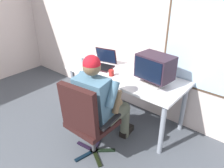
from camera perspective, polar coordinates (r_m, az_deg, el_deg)
The scene contains 9 objects.
wall_rear at distance 3.09m, azimuth 11.11°, elevation 14.82°, with size 5.89×0.08×2.72m.
desk at distance 3.06m, azimuth 3.41°, elevation 1.11°, with size 1.68×0.73×0.73m.
office_chair at distance 2.44m, azimuth -6.77°, elevation -8.90°, with size 0.60×0.53×1.01m.
person_seated at distance 2.55m, azimuth -3.07°, elevation -4.49°, with size 0.56×0.79×1.26m.
crt_monitor at distance 2.71m, azimuth 11.11°, elevation 4.28°, with size 0.46×0.34×0.38m.
laptop at distance 3.26m, azimuth -2.23°, elevation 5.80°, with size 0.39×0.39×0.25m.
wine_glass at distance 3.27m, azimuth -7.99°, elevation 6.14°, with size 0.07×0.07×0.14m.
desk_speaker at distance 3.06m, azimuth 6.75°, elevation 4.38°, with size 0.07×0.07×0.16m.
coffee_mug at distance 2.96m, azimuth -0.19°, elevation 2.93°, with size 0.07×0.07×0.08m.
Camera 1 is at (1.49, -0.07, 2.00)m, focal length 35.15 mm.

